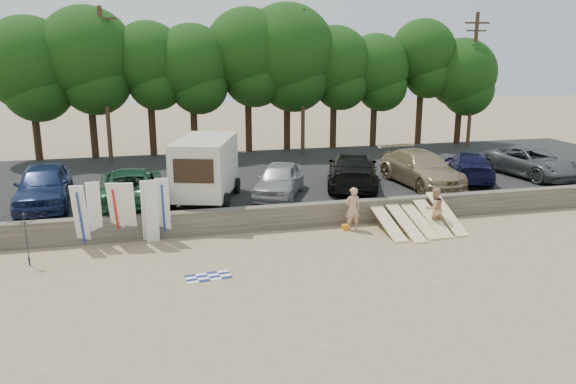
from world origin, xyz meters
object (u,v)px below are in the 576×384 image
car_4 (421,168)px  beachgoer_b (434,209)px  car_3 (353,170)px  beachgoer_a (353,209)px  car_6 (532,162)px  cooler (389,224)px  box_trailer (205,166)px  car_2 (279,180)px  car_1 (131,186)px  car_0 (44,186)px  car_5 (469,166)px  beach_umbrella (25,238)px

car_4 → beachgoer_b: size_ratio=3.22×
car_3 → beachgoer_a: 4.72m
car_6 → beachgoer_b: bearing=-157.3°
cooler → box_trailer: bearing=177.8°
car_2 → car_1: bearing=-157.9°
car_4 → cooler: 5.58m
car_0 → car_3: 14.14m
beachgoer_b → car_2: bearing=-42.6°
box_trailer → car_3: box_trailer is taller
car_0 → beachgoer_a: bearing=-21.8°
car_5 → car_0: bearing=23.2°
car_4 → cooler: car_4 is taller
box_trailer → cooler: (7.27, -3.69, -2.12)m
box_trailer → beach_umbrella: bearing=-127.5°
car_0 → car_4: bearing=-3.8°
car_5 → beachgoer_b: size_ratio=2.82×
car_4 → car_5: car_4 is taller
car_0 → beach_umbrella: car_0 is taller
box_trailer → car_5: bearing=21.4°
car_2 → box_trailer: bearing=-156.6°
car_4 → cooler: (-3.47, -4.15, -1.37)m
beachgoer_b → beachgoer_a: bearing=-17.9°
car_0 → car_4: 17.64m
car_4 → car_5: size_ratio=1.14×
box_trailer → car_0: bearing=-168.1°
beachgoer_a → car_3: bearing=-111.0°
car_3 → car_6: bearing=-160.3°
beachgoer_a → beachgoer_b: (3.33, -0.72, -0.02)m
car_5 → beach_umbrella: (-20.33, -5.50, -0.44)m
car_1 → cooler: 11.31m
car_3 → car_5: (6.41, 0.03, -0.12)m
car_1 → car_3: (10.51, 0.64, 0.04)m
box_trailer → car_1: 3.36m
car_0 → car_2: (10.24, -0.75, -0.13)m
beachgoer_b → cooler: size_ratio=4.69×
car_2 → beachgoer_b: car_2 is taller
box_trailer → car_0: 6.96m
car_0 → beachgoer_b: bearing=-20.5°
car_2 → beachgoer_b: size_ratio=2.54×
car_3 → beach_umbrella: size_ratio=2.65×
car_5 → car_1: bearing=25.0°
car_3 → car_6: (10.14, 0.05, -0.08)m
car_5 → car_6: size_ratio=0.92×
car_0 → car_6: car_0 is taller
car_6 → cooler: 11.17m
car_3 → car_1: bearing=22.9°
car_5 → beachgoer_a: size_ratio=2.75×
car_3 → beach_umbrella: 14.97m
car_3 → car_5: bearing=-160.3°
car_2 → beachgoer_b: 7.08m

